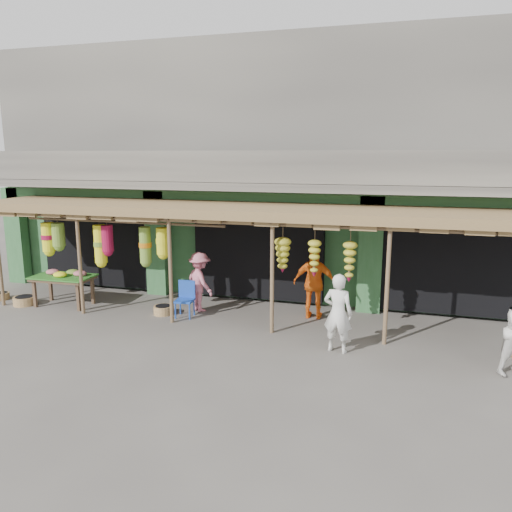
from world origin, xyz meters
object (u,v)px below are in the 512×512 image
(blue_chair, at_px, (186,297))
(person_vendor, at_px, (315,283))
(person_shopper, at_px, (200,282))
(flower_table, at_px, (64,277))
(person_front, at_px, (338,313))

(blue_chair, relative_size, person_vendor, 0.50)
(person_vendor, xyz_separation_m, person_shopper, (-2.96, -0.23, -0.13))
(person_vendor, bearing_deg, person_shopper, 4.33)
(flower_table, height_order, person_front, person_front)
(person_front, bearing_deg, blue_chair, -7.62)
(blue_chair, distance_m, person_shopper, 0.62)
(person_vendor, bearing_deg, blue_chair, 13.44)
(flower_table, xyz_separation_m, person_front, (7.46, -1.18, 0.06))
(person_front, distance_m, person_shopper, 4.18)
(person_front, xyz_separation_m, person_vendor, (-0.83, 2.01, 0.07))
(person_front, relative_size, person_vendor, 0.92)
(person_shopper, bearing_deg, flower_table, 45.72)
(person_front, bearing_deg, person_shopper, -15.21)
(flower_table, relative_size, blue_chair, 1.81)
(blue_chair, xyz_separation_m, person_front, (3.96, -1.25, 0.33))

